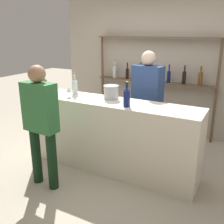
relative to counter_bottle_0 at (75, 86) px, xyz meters
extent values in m
plane|color=#B2A893|center=(0.69, -0.10, -1.16)|extent=(16.00, 16.00, 0.00)
cube|color=beige|center=(0.69, -0.10, -0.65)|extent=(2.48, 0.56, 1.04)
cube|color=#B2A899|center=(0.69, 1.78, 0.24)|extent=(4.08, 0.12, 2.80)
cylinder|color=brown|center=(-0.45, 1.60, -0.23)|extent=(0.05, 0.05, 1.86)
cylinder|color=brown|center=(1.84, 1.60, -0.23)|extent=(0.05, 0.05, 1.86)
cube|color=brown|center=(0.69, 1.60, 0.69)|extent=(2.34, 0.18, 0.02)
cube|color=brown|center=(0.69, 1.60, -0.14)|extent=(2.34, 0.18, 0.02)
cylinder|color=silver|center=(-0.16, 1.60, -0.02)|extent=(0.08, 0.08, 0.22)
cone|color=silver|center=(-0.16, 1.60, 0.10)|extent=(0.08, 0.08, 0.04)
cylinder|color=silver|center=(-0.16, 1.60, 0.17)|extent=(0.03, 0.03, 0.09)
cylinder|color=#232328|center=(-0.16, 1.60, 0.22)|extent=(0.03, 0.03, 0.01)
cylinder|color=black|center=(0.12, 1.60, -0.03)|extent=(0.06, 0.06, 0.20)
cone|color=black|center=(0.12, 1.60, 0.08)|extent=(0.06, 0.06, 0.03)
cylinder|color=black|center=(0.12, 1.60, 0.14)|extent=(0.02, 0.02, 0.08)
cylinder|color=black|center=(0.12, 1.60, 0.19)|extent=(0.03, 0.03, 0.01)
cylinder|color=brown|center=(0.41, 1.60, -0.03)|extent=(0.08, 0.08, 0.20)
cone|color=brown|center=(0.41, 1.60, 0.08)|extent=(0.08, 0.08, 0.03)
cylinder|color=brown|center=(0.41, 1.60, 0.15)|extent=(0.03, 0.03, 0.10)
cylinder|color=black|center=(0.41, 1.60, 0.21)|extent=(0.03, 0.03, 0.01)
cylinder|color=silver|center=(0.69, 1.60, -0.04)|extent=(0.07, 0.07, 0.18)
cone|color=silver|center=(0.69, 1.60, 0.06)|extent=(0.07, 0.07, 0.03)
cylinder|color=silver|center=(0.69, 1.60, 0.12)|extent=(0.02, 0.02, 0.08)
cylinder|color=#232328|center=(0.69, 1.60, 0.16)|extent=(0.03, 0.03, 0.01)
cylinder|color=#0F1956|center=(0.98, 1.60, -0.03)|extent=(0.07, 0.07, 0.21)
cone|color=#0F1956|center=(0.98, 1.60, 0.09)|extent=(0.07, 0.07, 0.03)
cylinder|color=#0F1956|center=(0.98, 1.60, 0.15)|extent=(0.03, 0.03, 0.09)
cylinder|color=black|center=(0.98, 1.60, 0.20)|extent=(0.03, 0.03, 0.01)
cylinder|color=black|center=(1.26, 1.60, -0.02)|extent=(0.07, 0.07, 0.22)
cone|color=black|center=(1.26, 1.60, 0.10)|extent=(0.07, 0.07, 0.03)
cylinder|color=black|center=(1.26, 1.60, 0.16)|extent=(0.03, 0.03, 0.08)
cylinder|color=maroon|center=(1.26, 1.60, 0.21)|extent=(0.03, 0.03, 0.01)
cylinder|color=brown|center=(1.55, 1.60, -0.02)|extent=(0.08, 0.08, 0.22)
cone|color=brown|center=(1.55, 1.60, 0.11)|extent=(0.08, 0.08, 0.04)
cylinder|color=brown|center=(1.55, 1.60, 0.17)|extent=(0.03, 0.03, 0.08)
cylinder|color=gold|center=(1.55, 1.60, 0.22)|extent=(0.03, 0.03, 0.01)
cylinder|color=silver|center=(0.00, 0.00, -0.03)|extent=(0.09, 0.09, 0.20)
cone|color=silver|center=(0.00, 0.00, 0.09)|extent=(0.09, 0.09, 0.04)
cylinder|color=silver|center=(0.00, 0.00, 0.15)|extent=(0.03, 0.03, 0.08)
cylinder|color=maroon|center=(0.00, 0.00, 0.20)|extent=(0.04, 0.04, 0.01)
cylinder|color=#0F1956|center=(0.98, -0.24, -0.03)|extent=(0.09, 0.09, 0.20)
cone|color=#0F1956|center=(0.98, -0.24, 0.10)|extent=(0.09, 0.09, 0.04)
cylinder|color=#0F1956|center=(0.98, -0.24, 0.15)|extent=(0.03, 0.03, 0.07)
cylinder|color=gold|center=(0.98, -0.24, 0.19)|extent=(0.03, 0.03, 0.01)
cylinder|color=brown|center=(-0.44, -0.17, -0.03)|extent=(0.08, 0.08, 0.21)
cone|color=brown|center=(-0.44, -0.17, 0.09)|extent=(0.08, 0.08, 0.03)
cylinder|color=brown|center=(-0.44, -0.17, 0.15)|extent=(0.03, 0.03, 0.08)
cylinder|color=gold|center=(-0.44, -0.17, 0.20)|extent=(0.03, 0.03, 0.01)
cylinder|color=silver|center=(0.03, -0.18, -0.13)|extent=(0.06, 0.06, 0.00)
cylinder|color=silver|center=(0.03, -0.18, -0.09)|extent=(0.01, 0.01, 0.07)
cone|color=silver|center=(0.03, -0.18, -0.02)|extent=(0.09, 0.09, 0.07)
cylinder|color=#B2B2B7|center=(0.62, 0.02, -0.04)|extent=(0.21, 0.21, 0.18)
cylinder|color=#B2B2B7|center=(0.62, 0.02, 0.06)|extent=(0.22, 0.22, 0.01)
cylinder|color=#121C33|center=(0.79, 0.64, -0.76)|extent=(0.13, 0.13, 0.81)
cylinder|color=#121C33|center=(1.09, 0.58, -0.76)|extent=(0.13, 0.13, 0.81)
cube|color=navy|center=(0.94, 0.61, -0.03)|extent=(0.51, 0.30, 0.65)
sphere|color=beige|center=(0.94, 0.61, 0.41)|extent=(0.22, 0.22, 0.22)
cylinder|color=black|center=(0.26, -0.90, -0.78)|extent=(0.13, 0.13, 0.77)
cylinder|color=black|center=(-0.02, -0.88, -0.78)|extent=(0.13, 0.13, 0.77)
cube|color=#2D6B38|center=(0.12, -0.89, -0.09)|extent=(0.46, 0.22, 0.61)
sphere|color=#936B4C|center=(0.12, -0.89, 0.32)|extent=(0.21, 0.21, 0.21)
camera|label=1|loc=(2.35, -3.17, 0.81)|focal=42.00mm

